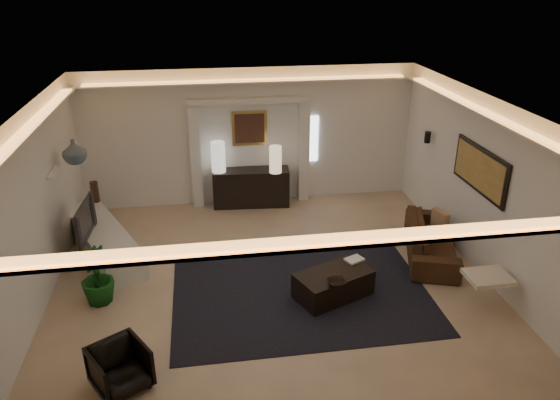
{
  "coord_description": "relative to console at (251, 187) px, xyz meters",
  "views": [
    {
      "loc": [
        -1.01,
        -7.16,
        4.73
      ],
      "look_at": [
        0.2,
        0.6,
        1.25
      ],
      "focal_mm": 33.77,
      "sensor_mm": 36.0,
      "label": 1
    }
  ],
  "objects": [
    {
      "name": "floor",
      "position": [
        0.02,
        -3.25,
        -0.4
      ],
      "size": [
        7.0,
        7.0,
        0.0
      ],
      "primitive_type": "plane",
      "color": "#CDAD89",
      "rests_on": "ground"
    },
    {
      "name": "ceiling",
      "position": [
        0.02,
        -3.25,
        2.5
      ],
      "size": [
        7.0,
        7.0,
        0.0
      ],
      "primitive_type": "plane",
      "rotation": [
        3.14,
        0.0,
        0.0
      ],
      "color": "white",
      "rests_on": "ground"
    },
    {
      "name": "wall_back",
      "position": [
        0.02,
        0.25,
        1.05
      ],
      "size": [
        7.0,
        0.0,
        7.0
      ],
      "primitive_type": "plane",
      "rotation": [
        1.57,
        0.0,
        0.0
      ],
      "color": "white",
      "rests_on": "ground"
    },
    {
      "name": "wall_front",
      "position": [
        0.02,
        -6.75,
        1.05
      ],
      "size": [
        7.0,
        0.0,
        7.0
      ],
      "primitive_type": "plane",
      "rotation": [
        -1.57,
        0.0,
        0.0
      ],
      "color": "white",
      "rests_on": "ground"
    },
    {
      "name": "wall_left",
      "position": [
        -3.48,
        -3.25,
        1.05
      ],
      "size": [
        0.0,
        7.0,
        7.0
      ],
      "primitive_type": "plane",
      "rotation": [
        1.57,
        0.0,
        1.57
      ],
      "color": "white",
      "rests_on": "ground"
    },
    {
      "name": "wall_right",
      "position": [
        3.52,
        -3.25,
        1.05
      ],
      "size": [
        0.0,
        7.0,
        7.0
      ],
      "primitive_type": "plane",
      "rotation": [
        1.57,
        0.0,
        -1.57
      ],
      "color": "white",
      "rests_on": "ground"
    },
    {
      "name": "cove_soffit",
      "position": [
        0.02,
        -3.25,
        2.22
      ],
      "size": [
        7.0,
        7.0,
        0.04
      ],
      "primitive_type": "cube",
      "color": "silver",
      "rests_on": "ceiling"
    },
    {
      "name": "daylight_slit",
      "position": [
        1.37,
        0.23,
        0.95
      ],
      "size": [
        0.25,
        0.03,
        1.0
      ],
      "primitive_type": "cube",
      "color": "white",
      "rests_on": "wall_back"
    },
    {
      "name": "area_rug",
      "position": [
        0.42,
        -3.45,
        -0.39
      ],
      "size": [
        4.0,
        3.0,
        0.01
      ],
      "primitive_type": "cube",
      "color": "black",
      "rests_on": "ground"
    },
    {
      "name": "pilaster_left",
      "position": [
        -1.13,
        0.15,
        0.7
      ],
      "size": [
        0.22,
        0.2,
        2.2
      ],
      "primitive_type": "cube",
      "color": "silver",
      "rests_on": "ground"
    },
    {
      "name": "pilaster_right",
      "position": [
        1.17,
        0.15,
        0.7
      ],
      "size": [
        0.22,
        0.2,
        2.2
      ],
      "primitive_type": "cube",
      "color": "silver",
      "rests_on": "ground"
    },
    {
      "name": "alcove_header",
      "position": [
        0.02,
        0.15,
        1.85
      ],
      "size": [
        2.52,
        0.2,
        0.12
      ],
      "primitive_type": "cube",
      "color": "silver",
      "rests_on": "wall_back"
    },
    {
      "name": "painting_frame",
      "position": [
        0.02,
        0.22,
        1.25
      ],
      "size": [
        0.74,
        0.04,
        0.74
      ],
      "primitive_type": "cube",
      "color": "tan",
      "rests_on": "wall_back"
    },
    {
      "name": "painting_canvas",
      "position": [
        0.02,
        0.19,
        1.25
      ],
      "size": [
        0.62,
        0.02,
        0.62
      ],
      "primitive_type": "cube",
      "color": "#4C2D1E",
      "rests_on": "wall_back"
    },
    {
      "name": "art_panel_frame",
      "position": [
        3.49,
        -2.95,
        1.3
      ],
      "size": [
        0.04,
        1.64,
        0.74
      ],
      "primitive_type": "cube",
      "color": "black",
      "rests_on": "wall_right"
    },
    {
      "name": "art_panel_gold",
      "position": [
        3.46,
        -2.95,
        1.3
      ],
      "size": [
        0.02,
        1.5,
        0.62
      ],
      "primitive_type": "cube",
      "color": "tan",
      "rests_on": "wall_right"
    },
    {
      "name": "wall_sconce",
      "position": [
        3.4,
        -1.05,
        1.28
      ],
      "size": [
        0.12,
        0.12,
        0.22
      ],
      "primitive_type": "cylinder",
      "color": "black",
      "rests_on": "wall_right"
    },
    {
      "name": "wall_niche",
      "position": [
        -3.42,
        -1.85,
        1.25
      ],
      "size": [
        0.1,
        0.55,
        0.04
      ],
      "primitive_type": "cube",
      "color": "silver",
      "rests_on": "wall_left"
    },
    {
      "name": "console",
      "position": [
        0.0,
        0.0,
        0.0
      ],
      "size": [
        1.64,
        0.63,
        0.81
      ],
      "primitive_type": "cube",
      "rotation": [
        0.0,
        0.0,
        -0.08
      ],
      "color": "black",
      "rests_on": "ground"
    },
    {
      "name": "lamp_left",
      "position": [
        -0.67,
        0.0,
        0.69
      ],
      "size": [
        0.37,
        0.37,
        0.65
      ],
      "primitive_type": "cylinder",
      "rotation": [
        0.0,
        0.0,
        0.35
      ],
      "color": "silver",
      "rests_on": "console"
    },
    {
      "name": "lamp_right",
      "position": [
        0.5,
        -0.22,
        0.69
      ],
      "size": [
        0.28,
        0.28,
        0.57
      ],
      "primitive_type": "cylinder",
      "rotation": [
        0.0,
        0.0,
        -0.11
      ],
      "color": "beige",
      "rests_on": "console"
    },
    {
      "name": "media_ledge",
      "position": [
        -2.86,
        -1.66,
        -0.18
      ],
      "size": [
        1.74,
        2.73,
        0.5
      ],
      "primitive_type": "cube",
      "rotation": [
        0.0,
        0.0,
        0.43
      ],
      "color": "silver",
      "rests_on": "ground"
    },
    {
      "name": "tv",
      "position": [
        -3.13,
        -1.97,
        0.36
      ],
      "size": [
        1.1,
        0.21,
        0.63
      ],
      "primitive_type": "imported",
      "rotation": [
        0.0,
        0.0,
        1.51
      ],
      "color": "black",
      "rests_on": "media_ledge"
    },
    {
      "name": "figurine",
      "position": [
        -3.13,
        -0.44,
        0.24
      ],
      "size": [
        0.18,
        0.18,
        0.42
      ],
      "primitive_type": "cylinder",
      "rotation": [
        0.0,
        0.0,
        0.19
      ],
      "color": "#3E2618",
      "rests_on": "media_ledge"
    },
    {
      "name": "ginger_jar",
      "position": [
        -3.13,
        -1.52,
        1.48
      ],
      "size": [
        0.5,
        0.5,
        0.42
      ],
      "primitive_type": "imported",
      "rotation": [
        0.0,
        0.0,
        0.28
      ],
      "color": "slate",
      "rests_on": "wall_niche"
    },
    {
      "name": "plant",
      "position": [
        -2.69,
        -3.27,
        0.05
      ],
      "size": [
        0.52,
        0.52,
        0.89
      ],
      "primitive_type": "imported",
      "rotation": [
        0.0,
        0.0,
        0.03
      ],
      "color": "#0F4011",
      "rests_on": "ground"
    },
    {
      "name": "sofa",
      "position": [
        2.94,
        -2.66,
        -0.1
      ],
      "size": [
        2.2,
        1.41,
        0.6
      ],
      "primitive_type": "imported",
      "rotation": [
        0.0,
        0.0,
        1.25
      ],
      "color": "#4A2D19",
      "rests_on": "ground"
    },
    {
      "name": "throw_blanket",
      "position": [
        3.06,
        -4.34,
        0.15
      ],
      "size": [
        0.63,
        0.52,
        0.07
      ],
      "primitive_type": "cube",
      "rotation": [
        0.0,
        0.0,
        0.0
      ],
      "color": "#FFF1CE",
      "rests_on": "sofa"
    },
    {
      "name": "throw_pillow",
      "position": [
        3.17,
        -2.45,
        0.15
      ],
      "size": [
        0.2,
        0.39,
        0.37
      ],
      "primitive_type": "cube",
      "rotation": [
        0.0,
        0.0,
        0.24
      ],
      "color": "#9F7953",
      "rests_on": "sofa"
    },
    {
      "name": "coffee_table",
      "position": [
        0.9,
        -3.67,
        -0.2
      ],
      "size": [
        1.32,
        1.04,
        0.43
      ],
      "primitive_type": "cube",
      "rotation": [
        0.0,
        0.0,
        0.41
      ],
      "color": "black",
      "rests_on": "ground"
    },
    {
      "name": "bowl",
      "position": [
        0.86,
        -3.98,
        0.04
      ],
      "size": [
        0.31,
        0.31,
        0.07
      ],
      "primitive_type": "imported",
      "rotation": [
        0.0,
        0.0,
        0.15
      ],
      "color": "black",
      "rests_on": "coffee_table"
    },
    {
      "name": "magazine",
      "position": [
        1.31,
        -3.35,
        0.02
      ],
      "size": [
        0.34,
        0.3,
        0.03
      ],
      "primitive_type": "cube",
      "rotation": [
        0.0,
        0.0,
        0.43
      ],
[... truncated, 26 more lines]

